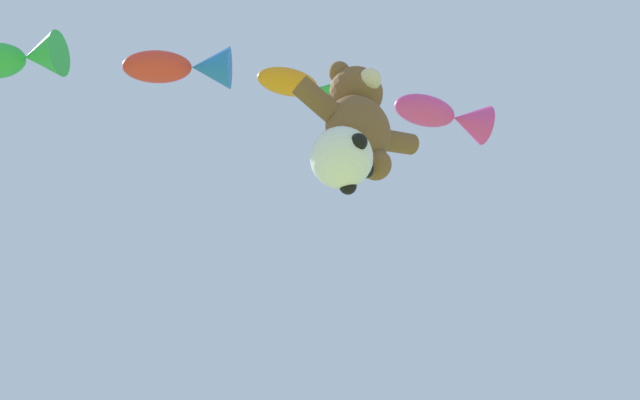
{
  "coord_description": "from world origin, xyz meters",
  "views": [
    {
      "loc": [
        -3.89,
        -1.64,
        0.98
      ],
      "look_at": [
        -0.43,
        3.64,
        7.42
      ],
      "focal_mm": 40.0,
      "sensor_mm": 36.0,
      "label": 1
    }
  ],
  "objects_px": {
    "teddy_bear_kite": "(358,118)",
    "fish_kite_emerald": "(18,58)",
    "soccer_ball_kite": "(342,158)",
    "fish_kite_tangerine": "(311,86)",
    "fish_kite_magenta": "(447,116)",
    "fish_kite_crimson": "(184,67)"
  },
  "relations": [
    {
      "from": "fish_kite_magenta",
      "to": "fish_kite_tangerine",
      "type": "relative_size",
      "value": 1.06
    },
    {
      "from": "teddy_bear_kite",
      "to": "soccer_ball_kite",
      "type": "xyz_separation_m",
      "value": [
        -0.36,
        -0.07,
        -1.2
      ]
    },
    {
      "from": "teddy_bear_kite",
      "to": "fish_kite_magenta",
      "type": "height_order",
      "value": "fish_kite_magenta"
    },
    {
      "from": "fish_kite_tangerine",
      "to": "fish_kite_emerald",
      "type": "bearing_deg",
      "value": 154.66
    },
    {
      "from": "fish_kite_emerald",
      "to": "teddy_bear_kite",
      "type": "bearing_deg",
      "value": -40.57
    },
    {
      "from": "soccer_ball_kite",
      "to": "fish_kite_crimson",
      "type": "height_order",
      "value": "fish_kite_crimson"
    },
    {
      "from": "soccer_ball_kite",
      "to": "fish_kite_tangerine",
      "type": "xyz_separation_m",
      "value": [
        0.58,
        1.75,
        4.15
      ]
    },
    {
      "from": "soccer_ball_kite",
      "to": "fish_kite_tangerine",
      "type": "relative_size",
      "value": 0.49
    },
    {
      "from": "teddy_bear_kite",
      "to": "fish_kite_tangerine",
      "type": "distance_m",
      "value": 3.4
    },
    {
      "from": "fish_kite_magenta",
      "to": "fish_kite_emerald",
      "type": "xyz_separation_m",
      "value": [
        -7.38,
        3.34,
        0.12
      ]
    },
    {
      "from": "fish_kite_tangerine",
      "to": "fish_kite_emerald",
      "type": "distance_m",
      "value": 5.4
    },
    {
      "from": "teddy_bear_kite",
      "to": "fish_kite_tangerine",
      "type": "bearing_deg",
      "value": 82.63
    },
    {
      "from": "soccer_ball_kite",
      "to": "fish_kite_tangerine",
      "type": "distance_m",
      "value": 4.54
    },
    {
      "from": "fish_kite_crimson",
      "to": "fish_kite_tangerine",
      "type": "bearing_deg",
      "value": -27.68
    },
    {
      "from": "teddy_bear_kite",
      "to": "fish_kite_emerald",
      "type": "height_order",
      "value": "fish_kite_emerald"
    },
    {
      "from": "teddy_bear_kite",
      "to": "fish_kite_emerald",
      "type": "bearing_deg",
      "value": 139.43
    },
    {
      "from": "teddy_bear_kite",
      "to": "fish_kite_magenta",
      "type": "distance_m",
      "value": 3.87
    },
    {
      "from": "fish_kite_tangerine",
      "to": "teddy_bear_kite",
      "type": "bearing_deg",
      "value": -97.37
    },
    {
      "from": "fish_kite_magenta",
      "to": "fish_kite_crimson",
      "type": "distance_m",
      "value": 5.18
    },
    {
      "from": "fish_kite_tangerine",
      "to": "soccer_ball_kite",
      "type": "bearing_deg",
      "value": -108.27
    },
    {
      "from": "fish_kite_magenta",
      "to": "fish_kite_emerald",
      "type": "distance_m",
      "value": 8.1
    },
    {
      "from": "teddy_bear_kite",
      "to": "fish_kite_magenta",
      "type": "bearing_deg",
      "value": 13.47
    }
  ]
}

